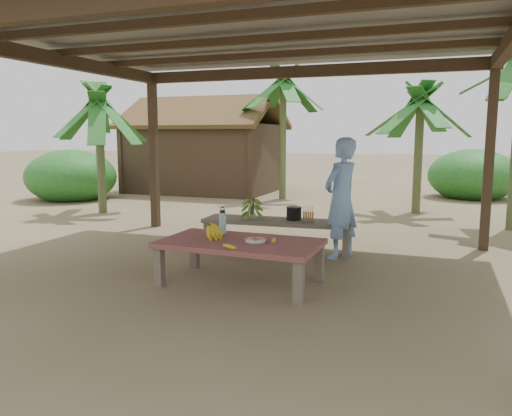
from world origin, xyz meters
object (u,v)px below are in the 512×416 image
(woman, at_px, (341,198))
(cooking_pot, at_px, (294,214))
(bench, at_px, (277,224))
(plate, at_px, (256,240))
(work_table, at_px, (240,246))
(water_flask, at_px, (223,222))
(ripe_banana_bunch, at_px, (209,230))

(woman, bearing_deg, cooking_pot, -83.84)
(bench, relative_size, woman, 1.34)
(plate, height_order, cooking_pot, cooking_pot)
(woman, bearing_deg, work_table, -2.78)
(work_table, bearing_deg, cooking_pot, 87.85)
(plate, xyz_separation_m, woman, (0.67, 1.59, 0.31))
(bench, height_order, water_flask, water_flask)
(work_table, height_order, ripe_banana_bunch, ripe_banana_bunch)
(bench, bearing_deg, water_flask, -103.49)
(ripe_banana_bunch, relative_size, cooking_pot, 1.43)
(work_table, bearing_deg, water_flask, 138.48)
(ripe_banana_bunch, height_order, water_flask, water_flask)
(woman, bearing_deg, plate, 2.38)
(bench, relative_size, cooking_pot, 10.20)
(bench, xyz_separation_m, woman, (0.97, -0.17, 0.44))
(plate, bearing_deg, ripe_banana_bunch, -178.69)
(woman, bearing_deg, water_flask, -18.93)
(bench, height_order, cooking_pot, cooking_pot)
(water_flask, bearing_deg, ripe_banana_bunch, -94.35)
(ripe_banana_bunch, bearing_deg, woman, 52.15)
(water_flask, xyz_separation_m, woman, (1.22, 1.26, 0.20))
(bench, bearing_deg, woman, -13.83)
(plate, distance_m, water_flask, 0.65)
(work_table, height_order, water_flask, water_flask)
(work_table, bearing_deg, bench, 95.11)
(cooking_pot, relative_size, woman, 0.13)
(ripe_banana_bunch, bearing_deg, work_table, 0.20)
(cooking_pot, height_order, woman, woman)
(water_flask, height_order, cooking_pot, water_flask)
(ripe_banana_bunch, bearing_deg, plate, 1.31)
(work_table, distance_m, water_flask, 0.54)
(plate, relative_size, cooking_pot, 1.08)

